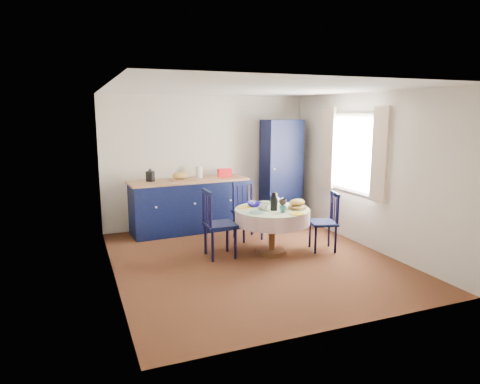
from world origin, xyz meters
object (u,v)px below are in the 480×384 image
Objects in this scene: kitchen_counter at (189,205)px; mug_b at (283,209)px; mug_d at (253,203)px; chair_far at (247,210)px; dining_table at (273,216)px; mug_c at (283,202)px; pantry_cabinet at (281,172)px; chair_left at (217,223)px; cobalt_bowl at (254,204)px; chair_right at (326,221)px; mug_a at (263,207)px.

kitchen_counter is 2.20m from mug_b.
chair_far is at bearing 77.06° from mug_d.
mug_c is (0.27, 0.20, 0.16)m from dining_table.
chair_left is (-1.85, -1.54, -0.49)m from pantry_cabinet.
chair_left is 1.10m from chair_far.
cobalt_bowl is (-0.22, 0.56, -0.02)m from mug_b.
chair_left is 1.12× the size of chair_right.
chair_far is 9.19× the size of mug_b.
kitchen_counter reaches higher than cobalt_bowl.
mug_a is at bearing -70.71° from kitchen_counter.
chair_right is 3.80× the size of cobalt_bowl.
pantry_cabinet is 2.17× the size of chair_right.
chair_right reaches higher than cobalt_bowl.
chair_right reaches higher than mug_b.
pantry_cabinet is at bearing 64.21° from mug_c.
dining_table is 0.37m from cobalt_bowl.
chair_left reaches higher than chair_far.
mug_b is at bearing -117.09° from mug_c.
cobalt_bowl is (-0.46, 0.08, -0.02)m from mug_c.
chair_left is at bearing -93.28° from kitchen_counter.
mug_a is at bearing -178.14° from dining_table.
dining_table reaches higher than mug_c.
pantry_cabinet is 1.75× the size of dining_table.
mug_a is (0.73, -1.70, 0.25)m from kitchen_counter.
kitchen_counter is 1.16m from chair_far.
kitchen_counter is 1.90× the size of dining_table.
mug_b reaches higher than cobalt_bowl.
chair_right reaches higher than mug_c.
kitchen_counter is 1.94m from pantry_cabinet.
mug_d is (-0.13, -0.57, 0.24)m from chair_far.
dining_table reaches higher than mug_b.
chair_far is 1.41m from chair_right.
mug_b is 0.63m from mug_d.
mug_d is 0.03m from cobalt_bowl.
chair_left reaches higher than dining_table.
pantry_cabinet is 17.06× the size of mug_c.
mug_c is at bearing -10.38° from cobalt_bowl.
dining_table is at bearing -96.03° from chair_left.
mug_a is at bearing -85.06° from chair_right.
chair_far reaches higher than mug_a.
mug_b is at bearing -68.76° from cobalt_bowl.
chair_far is at bearing 117.75° from mug_c.
mug_a is 0.29m from cobalt_bowl.
dining_table is 1.24× the size of chair_right.
kitchen_counter is 1.08× the size of pantry_cabinet.
chair_right is at bearing -35.20° from mug_c.
mug_b is (0.11, -1.15, 0.25)m from chair_far.
pantry_cabinet is 1.82m from cobalt_bowl.
kitchen_counter is 2.11× the size of chair_left.
pantry_cabinet is 22.50× the size of mug_d.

